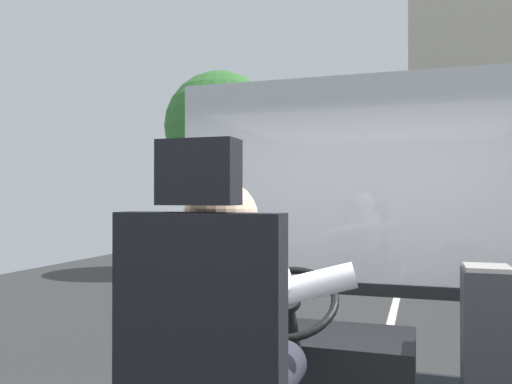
{
  "coord_description": "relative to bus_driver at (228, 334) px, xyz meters",
  "views": [
    {
      "loc": [
        0.43,
        -1.88,
        1.84
      ],
      "look_at": [
        -0.53,
        1.12,
        1.87
      ],
      "focal_mm": 36.16,
      "sensor_mm": 36.0,
      "label": 1
    }
  ],
  "objects": [
    {
      "name": "ground",
      "position": [
        0.15,
        9.16,
        -1.43
      ],
      "size": [
        18.0,
        44.0,
        0.06
      ],
      "color": "#303030"
    },
    {
      "name": "bus_driver",
      "position": [
        0.0,
        0.0,
        0.0
      ],
      "size": [
        0.77,
        0.58,
        0.75
      ],
      "color": "#282833",
      "rests_on": "driver_seat"
    },
    {
      "name": "steering_console",
      "position": [
        0.0,
        1.19,
        -0.48
      ],
      "size": [
        1.1,
        0.98,
        0.79
      ],
      "color": "black",
      "rests_on": "bus_floor"
    },
    {
      "name": "fare_box",
      "position": [
        0.87,
        1.12,
        -0.3
      ],
      "size": [
        0.22,
        0.26,
        0.8
      ],
      "color": "#333338",
      "rests_on": "bus_floor"
    },
    {
      "name": "windshield_panel",
      "position": [
        0.15,
        1.98,
        0.35
      ],
      "size": [
        2.5,
        0.08,
        1.48
      ],
      "color": "silver"
    },
    {
      "name": "street_tree",
      "position": [
        -3.98,
        9.84,
        2.05
      ],
      "size": [
        2.61,
        2.61,
        4.8
      ],
      "color": "#4C3828",
      "rests_on": "ground"
    }
  ]
}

